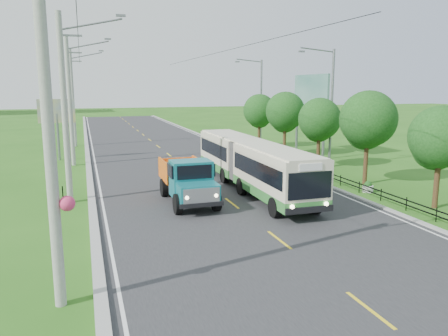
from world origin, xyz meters
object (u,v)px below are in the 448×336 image
pole_nearest (51,135)px  tree_fourth (319,121)px  billboard_right (311,97)px  tree_fifth (285,114)px  pole_near (65,108)px  tree_second (439,140)px  pole_mid (70,101)px  tree_back (259,112)px  pole_far (73,98)px  tree_third (367,122)px  planter_mid (304,165)px  billboard_left (57,115)px  streetlight_far (260,99)px  planter_far (263,151)px  bus (251,161)px  dump_truck (188,178)px  streetlight_mid (330,104)px  planter_near (368,187)px

pole_nearest → tree_fourth: 24.96m
billboard_right → tree_fifth: bearing=176.7°
pole_near → tree_second: bearing=-20.7°
pole_mid → tree_back: bearing=15.8°
pole_far → pole_near: bearing=-90.0°
tree_third → tree_fourth: bearing=90.0°
planter_mid → billboard_left: (-18.10, 10.00, 3.58)m
streetlight_far → planter_far: streetlight_far is taller
billboard_right → planter_far: bearing=151.6°
pole_mid → planter_far: size_ratio=14.93×
tree_back → bus: 18.80m
bus → billboard_right: bearing=47.7°
tree_fourth → billboard_right: (2.44, 5.86, 1.76)m
billboard_left → dump_truck: billboard_left is taller
billboard_right → tree_third: bearing=-101.6°
tree_second → tree_fifth: size_ratio=0.91×
pole_mid → streetlight_mid: bearing=-20.3°
streetlight_far → billboard_left: 20.56m
pole_mid → planter_far: 17.56m
streetlight_mid → planter_near: bearing=-104.3°
billboard_right → tree_back: bearing=111.7°
streetlight_mid → billboard_left: size_ratio=1.74×
tree_fourth → bus: (-7.60, -5.08, -1.84)m
pole_mid → tree_second: (18.12, -18.86, -1.57)m
planter_mid → billboard_left: 20.99m
pole_near → tree_second: size_ratio=1.89×
pole_nearest → streetlight_mid: size_ratio=1.10×
streetlight_far → tree_second: bearing=-91.7°
tree_fifth → streetlight_far: streetlight_far is taller
billboard_right → dump_truck: (-14.50, -13.05, -3.96)m
tree_back → planter_near: bearing=-93.6°
tree_second → planter_far: tree_second is taller
planter_far → bus: bearing=-116.1°
dump_truck → pole_mid: bearing=113.3°
pole_mid → billboard_right: (20.56, -1.00, 0.25)m
tree_back → pole_mid: bearing=-164.2°
pole_near → tree_fifth: (18.12, 11.14, -1.24)m
billboard_left → bus: (11.75, -14.94, -2.13)m
streetlight_far → bus: size_ratio=0.60×
pole_near → tree_fourth: size_ratio=1.85×
streetlight_mid → billboard_right: size_ratio=1.24×
streetlight_mid → planter_far: streetlight_mid is taller
streetlight_far → pole_nearest: bearing=-121.3°
tree_third → tree_fourth: 6.01m
billboard_left → tree_fifth: bearing=-11.3°
tree_back → dump_truck: 22.78m
pole_near → planter_near: pole_near is taller
dump_truck → tree_third: bearing=5.6°
planter_far → billboard_right: size_ratio=0.09×
tree_fifth → planter_far: tree_fifth is taller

